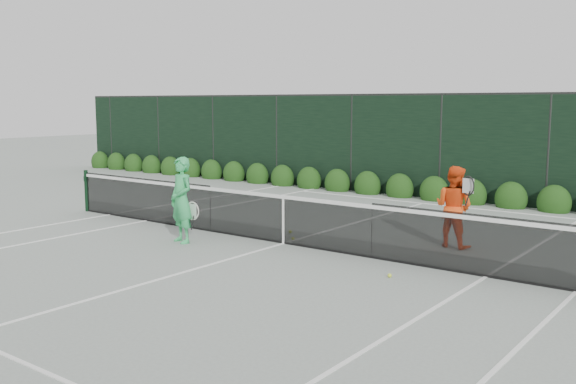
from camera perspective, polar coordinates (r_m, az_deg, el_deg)
The scene contains 8 objects.
ground at distance 12.84m, azimuth -0.40°, elevation -4.61°, with size 80.00×80.00×0.00m, color gray.
tennis_net at distance 12.75m, azimuth -0.49°, elevation -2.27°, with size 12.90×0.10×1.07m.
player_woman at distance 12.99m, azimuth -9.44°, elevation -0.71°, with size 0.71×0.56×1.73m.
player_man at distance 12.83m, azimuth 14.52°, elevation -1.27°, with size 0.92×0.70×1.59m.
court_lines at distance 12.84m, azimuth -0.40°, elevation -4.59°, with size 11.03×23.83×0.01m.
windscreen_fence at distance 10.59m, azimuth -9.35°, elevation 0.89°, with size 32.00×21.07×3.06m.
hedge_row at distance 18.90m, azimuth 12.86°, elevation -0.01°, with size 31.66×0.65×0.94m.
tennis_balls at distance 12.49m, azimuth 2.75°, elevation -4.83°, with size 3.46×1.93×0.07m.
Camera 1 is at (7.60, -9.96, 2.81)m, focal length 40.00 mm.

